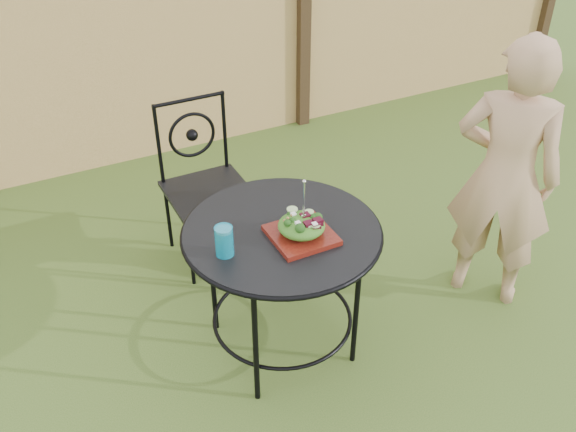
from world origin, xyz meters
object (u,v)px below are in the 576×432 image
object	(u,v)px
patio_table	(282,254)
diner	(505,176)
patio_chair	(204,180)
salad_plate	(301,235)

from	to	relation	value
patio_table	diner	distance (m)	1.22
patio_chair	diner	world-z (taller)	diner
salad_plate	patio_table	bearing A→B (deg)	119.62
patio_table	diner	size ratio (longest dim) A/B	0.62
patio_table	diner	xyz separation A→B (m)	(1.20, -0.13, 0.16)
diner	patio_table	bearing A→B (deg)	44.69
patio_chair	salad_plate	size ratio (longest dim) A/B	3.52
salad_plate	patio_chair	bearing A→B (deg)	95.61
salad_plate	diner	bearing A→B (deg)	-1.78
patio_chair	patio_table	bearing A→B (deg)	-87.09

